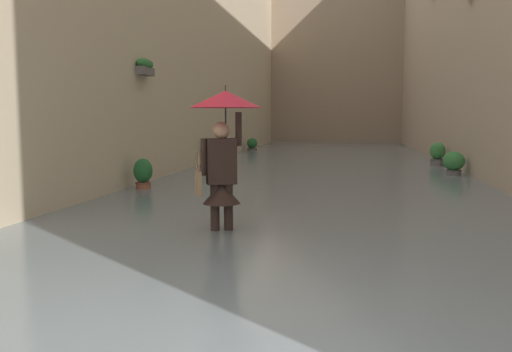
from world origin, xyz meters
TOP-DOWN VIEW (x-y plane):
  - ground_plane at (0.00, -14.80)m, footprint 74.02×74.02m
  - flood_water at (0.00, -14.80)m, footprint 8.49×35.61m
  - building_facade_right at (4.75, -14.80)m, footprint 2.04×33.61m
  - building_facade_far at (0.00, -30.51)m, footprint 11.29×1.80m
  - person_wading at (0.86, -4.19)m, footprint 0.94×0.94m
  - potted_plant_mid_left at (-3.52, -14.76)m, footprint 0.47×0.47m
  - potted_plant_far_left at (-3.47, -11.91)m, footprint 0.55×0.55m
  - potted_plant_far_right at (3.50, -8.02)m, footprint 0.40×0.40m
  - potted_plant_mid_right at (3.45, -20.87)m, footprint 0.46×0.46m
  - potted_plant_near_right at (3.50, -13.91)m, footprint 0.53×0.53m

SIDE VIEW (x-z plane):
  - ground_plane at x=0.00m, z-range 0.00..0.00m
  - flood_water at x=0.00m, z-range 0.00..0.18m
  - potted_plant_mid_right at x=3.45m, z-range 0.01..0.78m
  - potted_plant_far_right at x=3.50m, z-range 0.04..0.85m
  - potted_plant_far_left at x=-3.47m, z-range 0.06..0.84m
  - potted_plant_mid_left at x=-3.52m, z-range 0.02..0.92m
  - potted_plant_near_right at x=3.50m, z-range 0.07..0.96m
  - person_wading at x=0.86m, z-range 0.37..2.45m
  - building_facade_right at x=4.75m, z-range 0.00..8.68m
  - building_facade_far at x=0.00m, z-range 0.00..12.89m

